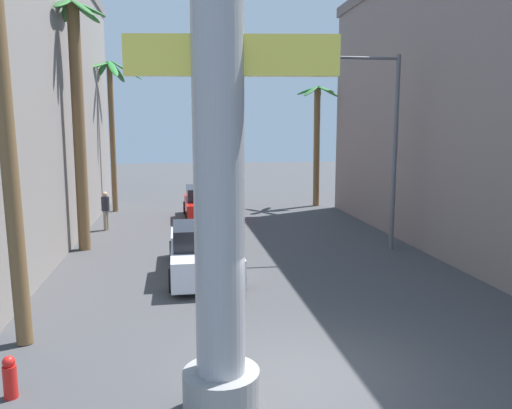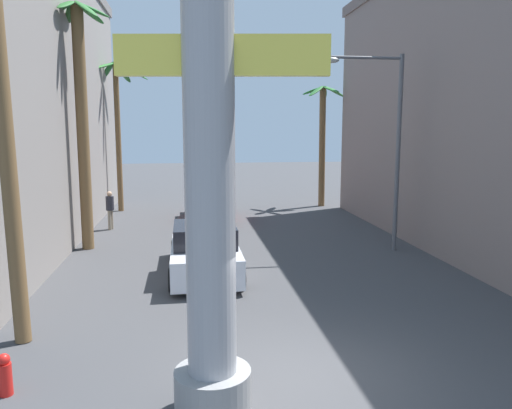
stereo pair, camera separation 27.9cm
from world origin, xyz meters
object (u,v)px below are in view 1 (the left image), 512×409
at_px(street_lamp, 383,132).
at_px(palm_tree_near_left, 0,93).
at_px(neon_sign_pole, 218,79).
at_px(palm_tree_far_left, 111,110).
at_px(palm_tree_mid_left, 77,107).
at_px(car_far, 205,204).
at_px(pedestrian_far_left, 106,208).
at_px(fire_hydrant, 10,377).
at_px(palm_tree_far_right, 317,133).
at_px(car_lead, 204,251).

height_order(street_lamp, palm_tree_near_left, palm_tree_near_left).
xyz_separation_m(neon_sign_pole, palm_tree_far_left, (-3.88, 19.69, 0.24)).
bearing_deg(palm_tree_near_left, palm_tree_mid_left, 90.46).
relative_size(street_lamp, palm_tree_far_left, 0.89).
relative_size(neon_sign_pole, car_far, 2.40).
distance_m(car_far, pedestrian_far_left, 4.82).
height_order(pedestrian_far_left, fire_hydrant, pedestrian_far_left).
bearing_deg(palm_tree_far_right, street_lamp, -93.22).
bearing_deg(car_lead, pedestrian_far_left, 117.95).
xyz_separation_m(neon_sign_pole, palm_tree_near_left, (-3.91, 3.30, -0.01)).
relative_size(car_far, pedestrian_far_left, 2.65).
height_order(neon_sign_pole, car_far, neon_sign_pole).
xyz_separation_m(palm_tree_far_left, pedestrian_far_left, (0.22, -4.99, -4.30)).
relative_size(street_lamp, pedestrian_far_left, 4.11).
bearing_deg(street_lamp, pedestrian_far_left, 153.36).
distance_m(car_lead, car_far, 9.22).
xyz_separation_m(pedestrian_far_left, fire_hydrant, (0.29, -13.71, -0.62)).
xyz_separation_m(street_lamp, car_far, (-5.86, 7.18, -3.48)).
distance_m(street_lamp, car_lead, 7.59).
xyz_separation_m(car_far, palm_tree_mid_left, (-4.68, -5.41, 4.33)).
xyz_separation_m(street_lamp, palm_tree_mid_left, (-10.54, 1.77, 0.86)).
bearing_deg(fire_hydrant, neon_sign_pole, -16.37).
relative_size(car_far, palm_tree_mid_left, 0.51).
relative_size(street_lamp, palm_tree_mid_left, 0.79).
bearing_deg(palm_tree_near_left, car_far, 71.06).
bearing_deg(car_far, palm_tree_far_right, 26.06).
bearing_deg(car_lead, palm_tree_far_left, 108.31).
bearing_deg(palm_tree_far_right, palm_tree_far_left, -178.91).
bearing_deg(fire_hydrant, pedestrian_far_left, 91.20).
bearing_deg(palm_tree_mid_left, pedestrian_far_left, 84.51).
height_order(car_far, palm_tree_near_left, palm_tree_near_left).
height_order(palm_tree_far_left, fire_hydrant, palm_tree_far_left).
xyz_separation_m(street_lamp, fire_hydrant, (-9.93, -8.58, -3.86)).
relative_size(palm_tree_near_left, palm_tree_far_right, 1.24).
xyz_separation_m(street_lamp, car_lead, (-6.42, -2.03, -3.51)).
bearing_deg(neon_sign_pole, street_lamp, 55.57).
xyz_separation_m(palm_tree_near_left, palm_tree_far_right, (11.05, 16.60, -0.93)).
distance_m(neon_sign_pole, street_lamp, 11.63).
bearing_deg(palm_tree_far_right, car_lead, -119.54).
height_order(car_far, fire_hydrant, car_far).
bearing_deg(fire_hydrant, car_lead, 61.85).
bearing_deg(car_far, palm_tree_far_left, 147.33).
bearing_deg(neon_sign_pole, palm_tree_mid_left, 109.32).
distance_m(palm_tree_mid_left, palm_tree_far_left, 8.35).
bearing_deg(neon_sign_pole, car_lead, 88.92).
height_order(car_lead, palm_tree_near_left, palm_tree_near_left).
bearing_deg(street_lamp, neon_sign_pole, -124.43).
height_order(palm_tree_far_left, palm_tree_far_right, palm_tree_far_left).
relative_size(palm_tree_near_left, pedestrian_far_left, 4.96).
xyz_separation_m(neon_sign_pole, palm_tree_far_right, (7.14, 19.90, -0.95)).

